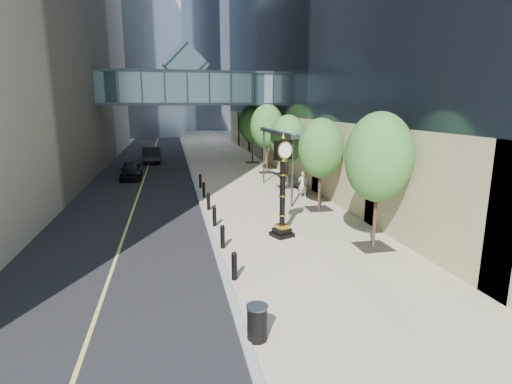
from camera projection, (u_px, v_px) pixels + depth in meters
ground at (318, 286)px, 13.46m from camera, size 320.00×320.00×0.00m
road at (153, 153)px, 50.27m from camera, size 8.00×180.00×0.02m
sidewalk at (216, 152)px, 51.89m from camera, size 8.00×180.00×0.06m
curb at (185, 152)px, 51.08m from camera, size 0.25×180.00×0.07m
distant_tower_c at (161, 15)px, 119.96m from camera, size 22.00×22.00×65.00m
skywalk at (186, 86)px, 37.96m from camera, size 17.00×4.20×5.80m
entrance_canopy at (295, 132)px, 26.65m from camera, size 3.00×8.00×4.38m
bollard_row at (211, 209)px, 21.41m from camera, size 0.20×16.20×0.90m
street_trees at (285, 134)px, 29.44m from camera, size 2.92×28.82×6.01m
street_clock at (282, 194)px, 17.97m from camera, size 1.12×1.12×4.61m
trash_bin at (257, 324)px, 10.22m from camera, size 0.67×0.67×0.90m
pedestrian at (303, 184)px, 25.96m from camera, size 0.64×0.43×1.74m
car_near at (131, 170)px, 32.78m from camera, size 1.81×4.21×1.42m
car_far at (152, 154)px, 42.19m from camera, size 1.80×5.12×1.68m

